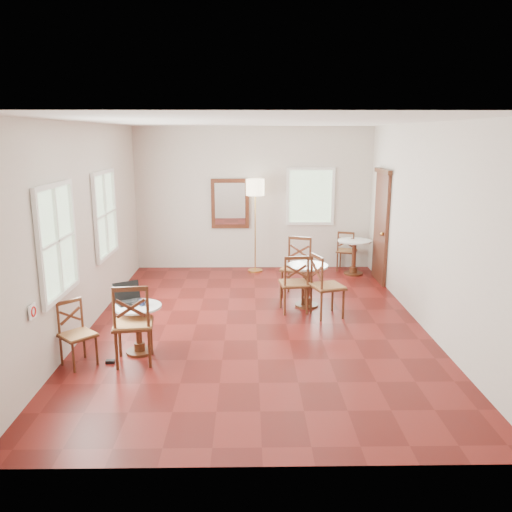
{
  "coord_description": "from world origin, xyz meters",
  "views": [
    {
      "loc": [
        -0.12,
        -7.48,
        2.82
      ],
      "look_at": [
        0.0,
        0.3,
        1.0
      ],
      "focal_mm": 36.41,
      "sensor_mm": 36.0,
      "label": 1
    }
  ],
  "objects_px": {
    "cafe_table_near": "(138,324)",
    "water_glass": "(135,303)",
    "floor_lamp": "(255,194)",
    "chair_near_b": "(77,334)",
    "chair_near_a": "(133,324)",
    "chair_back_b": "(297,267)",
    "power_adapter": "(110,362)",
    "navy_mug": "(142,302)",
    "cafe_table_back": "(354,253)",
    "chair_mid_b": "(326,286)",
    "mouse": "(139,304)",
    "cafe_table_mid": "(307,281)",
    "laptop": "(129,297)",
    "chair_back_a": "(347,251)",
    "chair_mid_a": "(294,283)"
  },
  "relations": [
    {
      "from": "cafe_table_near",
      "to": "water_glass",
      "type": "distance_m",
      "value": 0.3
    },
    {
      "from": "floor_lamp",
      "to": "chair_near_b",
      "type": "bearing_deg",
      "value": -116.7
    },
    {
      "from": "chair_near_a",
      "to": "chair_back_b",
      "type": "distance_m",
      "value": 3.62
    },
    {
      "from": "chair_near_b",
      "to": "water_glass",
      "type": "xyz_separation_m",
      "value": [
        0.67,
        0.31,
        0.3
      ]
    },
    {
      "from": "chair_back_b",
      "to": "power_adapter",
      "type": "height_order",
      "value": "chair_back_b"
    },
    {
      "from": "navy_mug",
      "to": "water_glass",
      "type": "bearing_deg",
      "value": -153.84
    },
    {
      "from": "chair_near_a",
      "to": "chair_near_b",
      "type": "xyz_separation_m",
      "value": [
        -0.7,
        -0.04,
        -0.12
      ]
    },
    {
      "from": "cafe_table_back",
      "to": "water_glass",
      "type": "bearing_deg",
      "value": -132.63
    },
    {
      "from": "chair_mid_b",
      "to": "power_adapter",
      "type": "height_order",
      "value": "chair_mid_b"
    },
    {
      "from": "cafe_table_back",
      "to": "chair_near_a",
      "type": "height_order",
      "value": "chair_near_a"
    },
    {
      "from": "navy_mug",
      "to": "water_glass",
      "type": "relative_size",
      "value": 1.03
    },
    {
      "from": "navy_mug",
      "to": "water_glass",
      "type": "distance_m",
      "value": 0.09
    },
    {
      "from": "chair_near_b",
      "to": "floor_lamp",
      "type": "bearing_deg",
      "value": 17.4
    },
    {
      "from": "mouse",
      "to": "cafe_table_back",
      "type": "bearing_deg",
      "value": 37.34
    },
    {
      "from": "cafe_table_mid",
      "to": "mouse",
      "type": "bearing_deg",
      "value": -142.28
    },
    {
      "from": "laptop",
      "to": "mouse",
      "type": "bearing_deg",
      "value": -71.27
    },
    {
      "from": "chair_back_a",
      "to": "navy_mug",
      "type": "relative_size",
      "value": 8.1
    },
    {
      "from": "cafe_table_back",
      "to": "floor_lamp",
      "type": "bearing_deg",
      "value": 172.36
    },
    {
      "from": "chair_near_b",
      "to": "chair_back_a",
      "type": "distance_m",
      "value": 6.25
    },
    {
      "from": "floor_lamp",
      "to": "power_adapter",
      "type": "bearing_deg",
      "value": -112.82
    },
    {
      "from": "mouse",
      "to": "navy_mug",
      "type": "height_order",
      "value": "navy_mug"
    },
    {
      "from": "chair_mid_a",
      "to": "cafe_table_mid",
      "type": "bearing_deg",
      "value": -137.26
    },
    {
      "from": "cafe_table_near",
      "to": "chair_back_a",
      "type": "xyz_separation_m",
      "value": [
        3.53,
        4.25,
        0.02
      ]
    },
    {
      "from": "chair_near_a",
      "to": "power_adapter",
      "type": "relative_size",
      "value": 9.83
    },
    {
      "from": "chair_back_a",
      "to": "cafe_table_back",
      "type": "bearing_deg",
      "value": 127.04
    },
    {
      "from": "cafe_table_back",
      "to": "chair_mid_b",
      "type": "distance_m",
      "value": 2.71
    },
    {
      "from": "chair_near_a",
      "to": "mouse",
      "type": "bearing_deg",
      "value": -101.32
    },
    {
      "from": "chair_back_a",
      "to": "floor_lamp",
      "type": "distance_m",
      "value": 2.29
    },
    {
      "from": "cafe_table_back",
      "to": "mouse",
      "type": "relative_size",
      "value": 8.81
    },
    {
      "from": "cafe_table_back",
      "to": "cafe_table_mid",
      "type": "bearing_deg",
      "value": -120.45
    },
    {
      "from": "power_adapter",
      "to": "water_glass",
      "type": "bearing_deg",
      "value": 44.82
    },
    {
      "from": "chair_near_b",
      "to": "cafe_table_back",
      "type": "bearing_deg",
      "value": -1.21
    },
    {
      "from": "chair_back_a",
      "to": "chair_back_b",
      "type": "relative_size",
      "value": 0.82
    },
    {
      "from": "chair_near_b",
      "to": "power_adapter",
      "type": "xyz_separation_m",
      "value": [
        0.38,
        0.03,
        -0.39
      ]
    },
    {
      "from": "chair_mid_a",
      "to": "navy_mug",
      "type": "bearing_deg",
      "value": 30.8
    },
    {
      "from": "mouse",
      "to": "water_glass",
      "type": "xyz_separation_m",
      "value": [
        -0.04,
        -0.06,
        0.04
      ]
    },
    {
      "from": "chair_mid_a",
      "to": "chair_back_a",
      "type": "bearing_deg",
      "value": -123.21
    },
    {
      "from": "chair_back_a",
      "to": "chair_back_b",
      "type": "distance_m",
      "value": 2.15
    },
    {
      "from": "cafe_table_back",
      "to": "chair_back_b",
      "type": "height_order",
      "value": "chair_back_b"
    },
    {
      "from": "mouse",
      "to": "laptop",
      "type": "bearing_deg",
      "value": 130.44
    },
    {
      "from": "chair_mid_b",
      "to": "navy_mug",
      "type": "height_order",
      "value": "chair_mid_b"
    },
    {
      "from": "chair_mid_a",
      "to": "water_glass",
      "type": "xyz_separation_m",
      "value": [
        -2.21,
        -1.65,
        0.23
      ]
    },
    {
      "from": "cafe_table_back",
      "to": "floor_lamp",
      "type": "relative_size",
      "value": 0.37
    },
    {
      "from": "chair_near_a",
      "to": "floor_lamp",
      "type": "distance_m",
      "value": 4.91
    },
    {
      "from": "cafe_table_mid",
      "to": "navy_mug",
      "type": "xyz_separation_m",
      "value": [
        -2.36,
        -1.88,
        0.25
      ]
    },
    {
      "from": "floor_lamp",
      "to": "mouse",
      "type": "xyz_separation_m",
      "value": [
        -1.57,
        -4.17,
        -0.97
      ]
    },
    {
      "from": "chair_back_a",
      "to": "power_adapter",
      "type": "xyz_separation_m",
      "value": [
        -3.84,
        -4.58,
        -0.41
      ]
    },
    {
      "from": "cafe_table_mid",
      "to": "chair_back_b",
      "type": "height_order",
      "value": "chair_back_b"
    },
    {
      "from": "chair_near_b",
      "to": "laptop",
      "type": "xyz_separation_m",
      "value": [
        0.55,
        0.52,
        0.31
      ]
    },
    {
      "from": "chair_back_b",
      "to": "cafe_table_near",
      "type": "bearing_deg",
      "value": -110.8
    }
  ]
}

